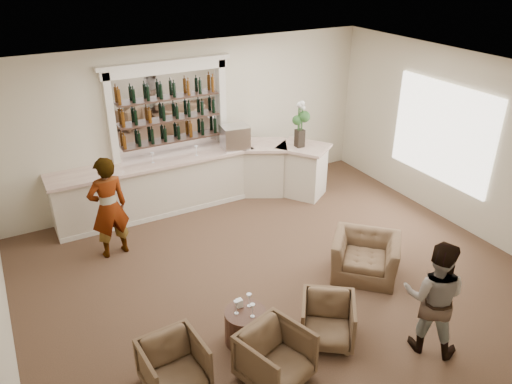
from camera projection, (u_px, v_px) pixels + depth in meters
ground at (277, 277)px, 8.30m from camera, size 8.00×8.00×0.00m
room_shell at (266, 130)px, 7.88m from camera, size 8.04×7.02×3.32m
bar_counter at (197, 181)px, 10.33m from camera, size 5.72×1.80×1.14m
back_bar_alcove at (169, 110)px, 9.85m from camera, size 2.64×0.25×3.00m
cocktail_table at (246, 326)px, 6.87m from camera, size 0.58×0.58×0.50m
sommelier at (109, 208)px, 8.53m from camera, size 0.73×0.53×1.85m
guest at (434, 297)px, 6.52m from camera, size 1.00×1.02×1.66m
armchair_left at (174, 366)px, 6.11m from camera, size 0.78×0.80×0.68m
armchair_center at (275, 357)px, 6.21m from camera, size 0.98×1.00×0.73m
armchair_right at (327, 320)px, 6.85m from camera, size 1.02×1.02×0.67m
armchair_far at (365, 256)px, 8.23m from camera, size 1.41×1.40×0.69m
espresso_machine at (235, 137)px, 10.34m from camera, size 0.60×0.52×0.48m
flower_vase at (300, 121)px, 10.25m from camera, size 0.26×0.26×0.99m
wine_glass_bar_left at (196, 151)px, 10.01m from camera, size 0.07×0.07×0.21m
wine_glass_bar_right at (153, 158)px, 9.69m from camera, size 0.07×0.07×0.21m
wine_glass_tbl_a at (236, 307)px, 6.69m from camera, size 0.07×0.07×0.21m
wine_glass_tbl_b at (249, 300)px, 6.82m from camera, size 0.07×0.07×0.21m
wine_glass_tbl_c at (252, 310)px, 6.63m from camera, size 0.07×0.07×0.21m
napkin_holder at (239, 303)px, 6.84m from camera, size 0.08×0.08×0.12m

